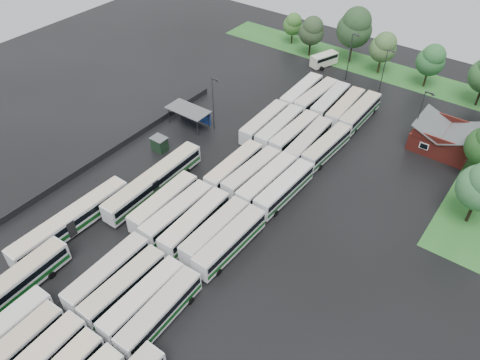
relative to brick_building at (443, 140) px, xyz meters
The scene contains 47 objects.
ground 49.08m from the brick_building, 119.30° to the right, with size 160.00×160.00×0.00m, color black.
brick_building is the anchor object (origin of this frame).
wash_shed 46.14m from the brick_building, 153.27° to the right, with size 8.20×4.20×3.58m.
utility_hut 50.26m from the brick_building, 143.11° to the right, with size 2.70×2.20×2.62m.
grass_strip_north 31.19m from the brick_building, 134.96° to the left, with size 80.00×10.00×0.01m, color #266222.
west_fence 57.83m from the brick_building, 143.04° to the right, with size 0.10×50.00×1.20m, color #2D2D30.
bus_r0c0 74.27m from the brick_building, 112.37° to the right, with size 2.98×12.89×3.58m.
bus_r0c1 73.42m from the brick_building, 110.20° to the right, with size 3.10×12.52×3.46m.
bus_r1c1 60.72m from the brick_building, 114.49° to the right, with size 2.98×12.81×3.55m.
bus_r1c2 59.64m from the brick_building, 111.60° to the right, with size 2.71×12.47×3.47m.
bus_r1c3 58.47m from the brick_building, 108.56° to the right, with size 2.75×12.58×3.50m.
bus_r1c4 57.64m from the brick_building, 105.77° to the right, with size 3.12×12.74×3.52m.
bus_r2c0 50.18m from the brick_building, 124.52° to the right, with size 3.07×12.88×3.57m.
bus_r2c1 48.83m from the brick_building, 121.16° to the right, with size 2.91×13.03×3.62m.
bus_r2c2 47.14m from the brick_building, 117.73° to the right, with size 3.22×13.22×3.66m.
bus_r2c3 45.27m from the brick_building, 114.31° to the right, with size 2.72×12.65×3.52m.
bus_r2c4 44.45m from the brick_building, 110.69° to the right, with size 3.01×13.09×3.63m.
bus_r3c1 37.76m from the brick_building, 131.68° to the right, with size 2.76×12.69×3.53m.
bus_r3c2 35.32m from the brick_building, 128.37° to the right, with size 3.13×12.62×3.49m.
bus_r3c3 33.65m from the brick_building, 123.79° to the right, with size 3.14×13.20×3.66m.
bus_r3c4 31.87m from the brick_building, 119.36° to the right, with size 3.13×12.94×3.58m.
bus_r4c0 31.89m from the brick_building, 153.11° to the right, with size 3.20×13.00×3.59m.
bus_r4c1 28.98m from the brick_building, 150.63° to the right, with size 3.16×13.02×3.60m.
bus_r4c2 26.25m from the brick_building, 147.55° to the right, with size 2.89×12.76×3.54m.
bus_r4c3 23.87m from the brick_building, 142.11° to the right, with size 3.23×13.02×3.60m.
bus_r4c4 21.01m from the brick_building, 137.91° to the right, with size 3.15×12.61×3.48m.
bus_r5c0 28.50m from the brick_building, behind, with size 3.27×13.19×3.64m.
bus_r5c1 25.27m from the brick_building, behind, with size 3.11×12.96×3.59m.
bus_r5c2 22.15m from the brick_building, behind, with size 3.29×12.82×3.54m.
bus_r5c3 18.78m from the brick_building, behind, with size 3.27×12.90×3.56m.
bus_r5c4 15.68m from the brick_building, behind, with size 2.85×13.06×3.63m.
artic_bus_west_a 73.41m from the brick_building, 116.83° to the right, with size 3.34×19.23×3.55m.
artic_bus_west_b 50.92m from the brick_building, 130.54° to the right, with size 3.09×19.75×3.66m.
artic_bus_west_c 63.63m from the brick_building, 125.00° to the right, with size 3.06×19.41×3.59m.
minibus 36.24m from the brick_building, 153.72° to the left, with size 4.50×6.94×2.85m.
tree_north_0 49.85m from the brick_building, 153.92° to the left, with size 4.76×4.76×7.88m.
tree_north_1 42.28m from the brick_building, 153.71° to the left, with size 5.87×5.87×9.73m.
tree_north_2 36.11m from the brick_building, 143.12° to the left, with size 7.91×7.91×13.10m.
tree_north_3 29.29m from the brick_building, 135.68° to the left, with size 5.87×5.87×9.72m.
tree_north_4 23.12m from the brick_building, 116.72° to the left, with size 5.88×5.88×9.74m.
lamp_post_ne 6.62m from the brick_building, 160.06° to the right, with size 1.66×0.32×10.80m.
lamp_post_nw 41.44m from the brick_building, 152.09° to the right, with size 1.66×0.32×10.77m.
lamp_post_back_w 28.50m from the brick_building, 152.78° to the left, with size 1.64×0.32×10.67m.
lamp_post_back_e 20.58m from the brick_building, 145.61° to the left, with size 1.54×0.30×10.03m.
puddle_0 65.36m from the brick_building, 112.52° to the right, with size 6.37×6.37×0.01m, color black.
puddle_2 52.03m from the brick_building, 130.31° to the right, with size 5.72×5.72×0.01m, color black.
puddle_3 46.68m from the brick_building, 114.87° to the right, with size 3.64×3.64×0.01m, color black.
Camera 1 is at (35.17, -32.97, 50.25)m, focal length 35.00 mm.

